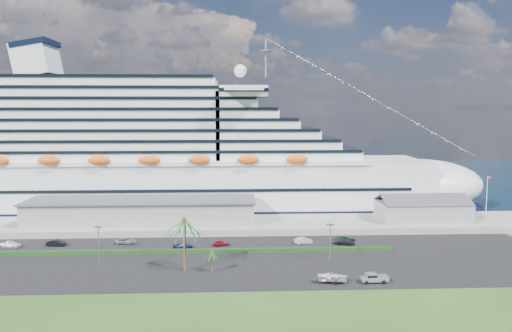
{
  "coord_description": "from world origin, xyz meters",
  "views": [
    {
      "loc": [
        -0.09,
        -93.33,
        32.38
      ],
      "look_at": [
        5.42,
        30.0,
        18.1
      ],
      "focal_mm": 35.0,
      "sensor_mm": 36.0,
      "label": 1
    }
  ],
  "objects_px": {
    "parked_car_3": "(183,246)",
    "boat_trailer": "(332,277)",
    "pickup_truck": "(374,278)",
    "cruise_ship": "(166,158)"
  },
  "relations": [
    {
      "from": "cruise_ship",
      "to": "parked_car_3",
      "type": "height_order",
      "value": "cruise_ship"
    },
    {
      "from": "parked_car_3",
      "to": "boat_trailer",
      "type": "bearing_deg",
      "value": -152.81
    },
    {
      "from": "parked_car_3",
      "to": "pickup_truck",
      "type": "bearing_deg",
      "value": -146.81
    },
    {
      "from": "cruise_ship",
      "to": "boat_trailer",
      "type": "bearing_deg",
      "value": -59.99
    },
    {
      "from": "pickup_truck",
      "to": "boat_trailer",
      "type": "height_order",
      "value": "boat_trailer"
    },
    {
      "from": "cruise_ship",
      "to": "pickup_truck",
      "type": "distance_m",
      "value": 84.96
    },
    {
      "from": "pickup_truck",
      "to": "parked_car_3",
      "type": "bearing_deg",
      "value": 147.4
    },
    {
      "from": "parked_car_3",
      "to": "boat_trailer",
      "type": "distance_m",
      "value": 38.43
    },
    {
      "from": "cruise_ship",
      "to": "parked_car_3",
      "type": "relative_size",
      "value": 41.43
    },
    {
      "from": "pickup_truck",
      "to": "boat_trailer",
      "type": "distance_m",
      "value": 7.77
    }
  ]
}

